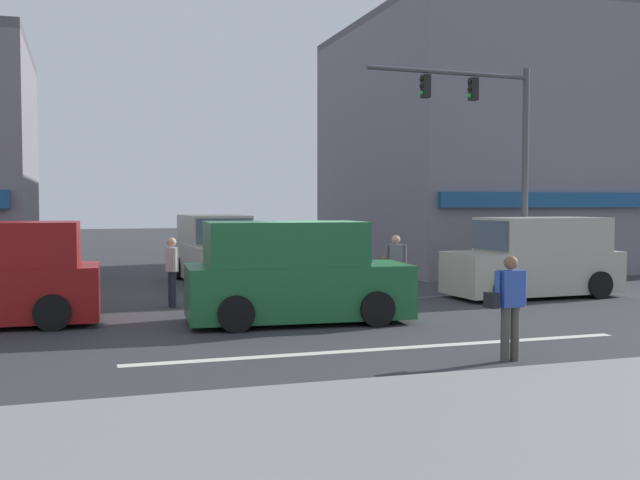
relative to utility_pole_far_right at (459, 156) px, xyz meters
The scene contains 12 objects.
ground_plane 13.72m from the utility_pole_far_right, 130.85° to the right, with size 120.00×120.00×0.00m, color #333335.
lane_marking_stripe 16.42m from the utility_pole_far_right, 122.55° to the right, with size 9.00×0.24×0.01m, color silver.
sidewalk_curb 20.68m from the utility_pole_far_right, 114.92° to the right, with size 40.00×5.00×0.16m, color gray.
building_right_corner 4.25m from the utility_pole_far_right, 25.46° to the left, with size 13.97×11.62×9.59m.
utility_pole_far_right is the anchor object (origin of this frame).
traffic_light_mast 7.56m from the utility_pole_far_right, 111.07° to the right, with size 4.89×0.34×6.20m.
van_approaching_near 10.21m from the utility_pole_far_right, 169.37° to the right, with size 2.15×4.66×2.11m.
van_parked_curbside 8.84m from the utility_pole_far_right, 104.15° to the right, with size 4.66×2.16×2.11m.
van_crossing_leftbound 14.15m from the utility_pole_far_right, 132.54° to the right, with size 4.72×2.29×2.11m.
pedestrian_foreground_with_bag 16.81m from the utility_pole_far_right, 115.62° to the right, with size 0.67×0.29×1.67m.
pedestrian_mid_crossing 13.83m from the utility_pole_far_right, 148.52° to the right, with size 0.28×0.56×1.67m.
pedestrian_far_side 10.04m from the utility_pole_far_right, 128.11° to the right, with size 0.67×0.41×1.67m.
Camera 1 is at (-5.01, -15.21, 2.50)m, focal length 42.00 mm.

